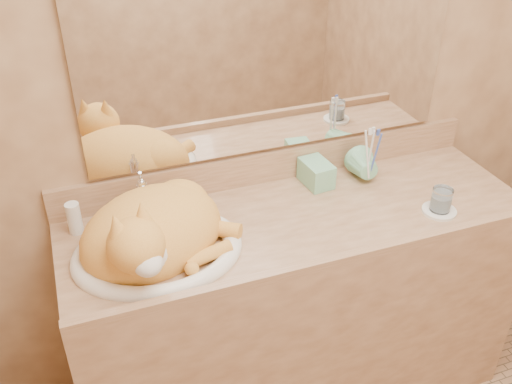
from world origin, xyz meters
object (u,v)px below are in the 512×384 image
object	(u,v)px
sink_basin	(156,232)
toothbrush_cup	(369,173)
soap_dispenser	(327,168)
water_glass	(441,200)
vanity_counter	(296,309)
cat	(152,230)

from	to	relation	value
sink_basin	toothbrush_cup	xyz separation A→B (m)	(0.81, 0.12, -0.03)
toothbrush_cup	sink_basin	bearing A→B (deg)	-171.48
soap_dispenser	water_glass	xyz separation A→B (m)	(0.31, -0.25, -0.05)
soap_dispenser	water_glass	size ratio (longest dim) A/B	2.47
soap_dispenser	toothbrush_cup	bearing A→B (deg)	-9.82
soap_dispenser	vanity_counter	bearing A→B (deg)	-147.71
toothbrush_cup	water_glass	world-z (taller)	toothbrush_cup
vanity_counter	soap_dispenser	bearing A→B (deg)	37.73
cat	water_glass	distance (m)	0.97
toothbrush_cup	cat	bearing A→B (deg)	-172.18
cat	sink_basin	bearing A→B (deg)	-68.98
vanity_counter	cat	xyz separation A→B (m)	(-0.50, -0.01, 0.51)
sink_basin	cat	world-z (taller)	cat
sink_basin	toothbrush_cup	bearing A→B (deg)	4.19
sink_basin	cat	bearing A→B (deg)	130.63
sink_basin	vanity_counter	bearing A→B (deg)	-2.01
vanity_counter	toothbrush_cup	bearing A→B (deg)	17.76
sink_basin	toothbrush_cup	size ratio (longest dim) A/B	4.52
toothbrush_cup	water_glass	size ratio (longest dim) A/B	1.41
vanity_counter	water_glass	distance (m)	0.67
soap_dispenser	toothbrush_cup	world-z (taller)	soap_dispenser
sink_basin	water_glass	size ratio (longest dim) A/B	6.37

